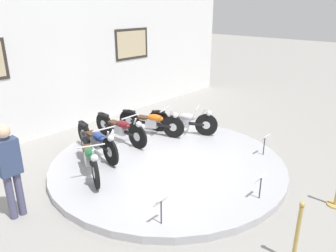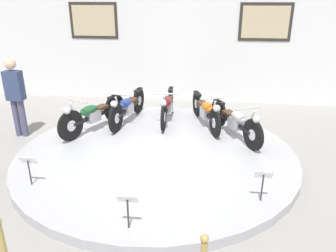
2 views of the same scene
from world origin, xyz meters
TOP-DOWN VIEW (x-y plane):
  - ground_plane at (0.00, 0.00)m, footprint 60.00×60.00m
  - display_platform at (0.00, 0.00)m, footprint 5.32×5.32m
  - back_wall at (0.00, 3.93)m, footprint 14.00×0.22m
  - motorcycle_green at (-1.54, 0.82)m, footprint 0.91×1.83m
  - motorcycle_blue at (-0.91, 1.42)m, footprint 0.54×1.98m
  - motorcycle_maroon at (0.00, 1.65)m, footprint 0.54×1.98m
  - motorcycle_orange at (0.92, 1.42)m, footprint 0.73×1.88m
  - motorcycle_silver at (1.54, 0.82)m, footprint 0.97×1.76m
  - info_placard_front_left at (-1.78, -1.48)m, footprint 0.26×0.11m
  - info_placard_front_centre at (0.00, -2.31)m, footprint 0.26×0.11m
  - info_placard_front_right at (1.78, -1.48)m, footprint 0.26×0.11m
  - visitor_standing at (-3.19, 0.70)m, footprint 0.36×0.23m
  - stanchion_post_left_of_entry at (-0.96, -3.38)m, footprint 0.28×0.28m

SIDE VIEW (x-z plane):
  - ground_plane at x=0.00m, z-range 0.00..0.00m
  - display_platform at x=0.00m, z-range 0.00..0.16m
  - stanchion_post_left_of_entry at x=-0.96m, z-range -0.17..0.86m
  - info_placard_front_left at x=-1.78m, z-range 0.27..0.78m
  - info_placard_front_centre at x=0.00m, z-range 0.27..0.78m
  - info_placard_front_right at x=1.78m, z-range 0.27..0.78m
  - motorcycle_orange at x=0.92m, z-range 0.14..0.92m
  - motorcycle_silver at x=1.54m, z-range 0.14..0.92m
  - motorcycle_maroon at x=0.00m, z-range 0.14..0.93m
  - motorcycle_blue at x=-0.91m, z-range 0.14..0.94m
  - motorcycle_green at x=-1.54m, z-range 0.15..0.95m
  - visitor_standing at x=-3.19m, z-range 0.12..1.86m
  - back_wall at x=0.00m, z-range 0.00..4.17m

